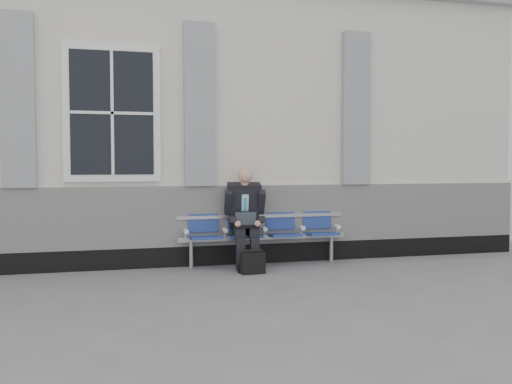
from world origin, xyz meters
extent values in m
plane|color=slate|center=(0.00, 0.00, 0.00)|extent=(70.00, 70.00, 0.00)
cube|color=beige|center=(0.00, 3.50, 2.10)|extent=(14.00, 4.00, 4.20)
cube|color=gray|center=(0.00, 3.50, 4.32)|extent=(14.40, 4.40, 0.24)
cube|color=black|center=(0.00, 1.47, 0.15)|extent=(14.00, 0.10, 0.30)
cube|color=silver|center=(0.00, 1.46, 0.75)|extent=(14.00, 0.08, 0.90)
cube|color=gray|center=(-0.90, 1.44, 2.40)|extent=(0.45, 0.14, 2.40)
cube|color=gray|center=(1.60, 1.44, 2.40)|extent=(0.45, 0.14, 2.40)
cube|color=gray|center=(4.10, 1.44, 2.40)|extent=(0.45, 0.14, 2.40)
cube|color=white|center=(0.35, 1.46, 2.25)|extent=(1.35, 0.10, 1.95)
cube|color=black|center=(0.35, 1.41, 2.25)|extent=(1.15, 0.02, 1.75)
cube|color=#9EA0A3|center=(2.55, 1.30, 0.42)|extent=(2.60, 0.07, 0.07)
cube|color=#9EA0A3|center=(2.55, 1.42, 0.73)|extent=(2.60, 0.05, 0.05)
cylinder|color=#9EA0A3|center=(1.45, 1.30, 0.20)|extent=(0.06, 0.06, 0.39)
cylinder|color=#9EA0A3|center=(3.65, 1.30, 0.20)|extent=(0.06, 0.06, 0.39)
cube|color=navy|center=(1.65, 1.22, 0.45)|extent=(0.46, 0.42, 0.07)
cube|color=navy|center=(1.65, 1.43, 0.71)|extent=(0.46, 0.10, 0.40)
cube|color=navy|center=(2.25, 1.22, 0.45)|extent=(0.46, 0.42, 0.07)
cube|color=navy|center=(2.25, 1.43, 0.71)|extent=(0.46, 0.10, 0.40)
cube|color=navy|center=(2.85, 1.22, 0.45)|extent=(0.46, 0.42, 0.07)
cube|color=navy|center=(2.85, 1.43, 0.71)|extent=(0.46, 0.10, 0.40)
cube|color=navy|center=(3.45, 1.22, 0.45)|extent=(0.46, 0.42, 0.07)
cube|color=navy|center=(3.45, 1.43, 0.71)|extent=(0.46, 0.10, 0.40)
cylinder|color=white|center=(1.37, 1.25, 0.55)|extent=(0.07, 0.12, 0.07)
cylinder|color=white|center=(1.95, 1.25, 0.55)|extent=(0.07, 0.12, 0.07)
cylinder|color=white|center=(2.55, 1.25, 0.55)|extent=(0.07, 0.12, 0.07)
cylinder|color=white|center=(3.15, 1.25, 0.55)|extent=(0.07, 0.12, 0.07)
cylinder|color=white|center=(3.73, 1.25, 0.55)|extent=(0.07, 0.12, 0.07)
cube|color=black|center=(2.09, 0.85, 0.05)|extent=(0.14, 0.28, 0.09)
cube|color=black|center=(2.30, 0.82, 0.05)|extent=(0.14, 0.28, 0.09)
cube|color=black|center=(2.10, 0.91, 0.25)|extent=(0.14, 0.14, 0.47)
cube|color=black|center=(2.30, 0.88, 0.25)|extent=(0.14, 0.14, 0.47)
cube|color=black|center=(2.12, 1.13, 0.54)|extent=(0.19, 0.47, 0.14)
cube|color=black|center=(2.33, 1.11, 0.54)|extent=(0.19, 0.47, 0.14)
cube|color=black|center=(2.25, 1.32, 0.88)|extent=(0.46, 0.39, 0.64)
cube|color=#BBD8F6|center=(2.23, 1.20, 0.90)|extent=(0.11, 0.11, 0.36)
cube|color=#2BABCC|center=(2.23, 1.19, 0.88)|extent=(0.05, 0.08, 0.30)
cube|color=black|center=(2.24, 1.29, 1.18)|extent=(0.51, 0.29, 0.15)
cylinder|color=#D79D86|center=(2.24, 1.24, 1.25)|extent=(0.11, 0.11, 0.10)
sphere|color=#D79D86|center=(2.23, 1.18, 1.36)|extent=(0.21, 0.21, 0.21)
cube|color=black|center=(1.99, 1.25, 0.96)|extent=(0.13, 0.30, 0.38)
cube|color=black|center=(2.48, 1.19, 0.96)|extent=(0.13, 0.30, 0.38)
cube|color=black|center=(2.01, 1.06, 0.71)|extent=(0.13, 0.32, 0.14)
cube|color=black|center=(2.42, 1.01, 0.71)|extent=(0.13, 0.32, 0.14)
sphere|color=#D79D86|center=(2.06, 0.91, 0.67)|extent=(0.09, 0.09, 0.09)
sphere|color=#D79D86|center=(2.34, 0.88, 0.67)|extent=(0.09, 0.09, 0.09)
cube|color=black|center=(2.21, 0.98, 0.62)|extent=(0.36, 0.27, 0.02)
cube|color=black|center=(2.22, 1.09, 0.73)|extent=(0.34, 0.13, 0.22)
cube|color=black|center=(2.22, 1.09, 0.73)|extent=(0.31, 0.10, 0.18)
cube|color=black|center=(2.21, 0.65, 0.15)|extent=(0.34, 0.16, 0.30)
cylinder|color=black|center=(2.21, 0.65, 0.32)|extent=(0.27, 0.07, 0.05)
camera|label=1|loc=(0.28, -6.96, 1.55)|focal=40.00mm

